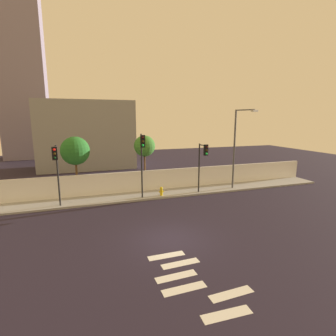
% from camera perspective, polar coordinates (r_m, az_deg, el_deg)
% --- Properties ---
extents(ground_plane, '(80.00, 80.00, 0.00)m').
position_cam_1_polar(ground_plane, '(14.64, 0.50, -15.51)').
color(ground_plane, '#221C2B').
extents(sidewalk, '(36.00, 2.40, 0.15)m').
position_cam_1_polar(sidewalk, '(21.99, -6.59, -6.19)').
color(sidewalk, '#959595').
rests_on(sidewalk, ground).
extents(perimeter_wall, '(36.00, 0.18, 1.80)m').
position_cam_1_polar(perimeter_wall, '(22.95, -7.33, -2.95)').
color(perimeter_wall, white).
rests_on(perimeter_wall, sidewalk).
extents(crosswalk_marking, '(3.40, 4.72, 0.01)m').
position_cam_1_polar(crosswalk_marking, '(11.57, 5.26, -23.37)').
color(crosswalk_marking, silver).
rests_on(crosswalk_marking, ground).
extents(traffic_light_left, '(0.49, 1.83, 5.18)m').
position_cam_1_polar(traffic_light_left, '(19.78, -5.73, 3.33)').
color(traffic_light_left, black).
rests_on(traffic_light_left, sidewalk).
extents(traffic_light_center, '(0.36, 1.24, 4.26)m').
position_cam_1_polar(traffic_light_center, '(21.89, 7.71, 2.28)').
color(traffic_light_center, black).
rests_on(traffic_light_center, sidewalk).
extents(traffic_light_right, '(0.34, 1.42, 4.49)m').
position_cam_1_polar(traffic_light_right, '(19.60, -23.48, 0.97)').
color(traffic_light_right, black).
rests_on(traffic_light_right, sidewalk).
extents(street_lamp_curbside, '(0.85, 2.27, 7.12)m').
position_cam_1_polar(street_lamp_curbside, '(23.94, 15.01, 5.43)').
color(street_lamp_curbside, '#4C4C51').
rests_on(street_lamp_curbside, sidewalk).
extents(fire_hydrant, '(0.44, 0.26, 0.75)m').
position_cam_1_polar(fire_hydrant, '(21.67, -1.48, -5.06)').
color(fire_hydrant, gold).
rests_on(fire_hydrant, sidewalk).
extents(roadside_tree_leftmost, '(2.40, 2.40, 5.03)m').
position_cam_1_polar(roadside_tree_leftmost, '(23.06, -19.83, 3.56)').
color(roadside_tree_leftmost, brown).
rests_on(roadside_tree_leftmost, ground).
extents(roadside_tree_midleft, '(1.93, 1.93, 5.00)m').
position_cam_1_polar(roadside_tree_midleft, '(23.68, -5.21, 4.80)').
color(roadside_tree_midleft, brown).
rests_on(roadside_tree_midleft, ground).
extents(low_building_distant, '(12.01, 6.00, 8.75)m').
position_cam_1_polar(low_building_distant, '(35.94, -17.50, 7.00)').
color(low_building_distant, gray).
rests_on(low_building_distant, ground).
extents(tower_on_skyline, '(6.79, 5.00, 30.79)m').
position_cam_1_polar(tower_on_skyline, '(49.36, -29.80, 19.91)').
color(tower_on_skyline, gray).
rests_on(tower_on_skyline, ground).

